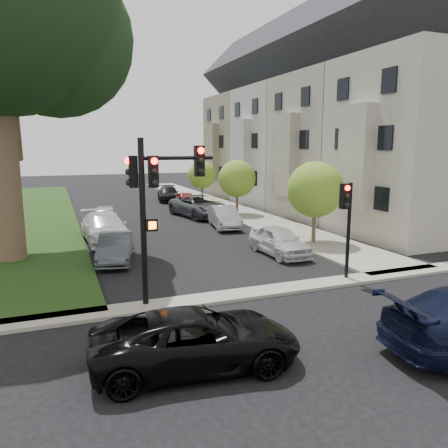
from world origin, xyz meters
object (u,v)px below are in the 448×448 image
object	(u,v)px
car_parked_4	(168,194)
car_parked_6	(105,228)
small_tree_a	(315,190)
traffic_signal_main	(155,192)
car_parked_1	(224,217)
car_parked_3	(186,200)
car_parked_2	(199,206)
car_parked_7	(105,216)
car_parked_5	(116,248)
small_tree_b	(237,179)
small_tree_c	(202,175)
car_parked_0	(279,241)
car_cross_near	(196,339)
traffic_signal_secondary	(347,213)

from	to	relation	value
car_parked_4	car_parked_6	xyz separation A→B (m)	(-7.52, -15.92, 0.09)
small_tree_a	traffic_signal_main	xyz separation A→B (m)	(-9.58, -5.73, 0.81)
car_parked_1	car_parked_3	distance (m)	9.28
car_parked_2	car_parked_7	size ratio (longest dim) A/B	1.44
car_parked_6	car_parked_7	bearing A→B (deg)	80.93
car_parked_1	car_parked_3	bearing A→B (deg)	96.92
car_parked_5	car_parked_1	bearing A→B (deg)	50.05
small_tree_b	car_parked_6	size ratio (longest dim) A/B	0.77
traffic_signal_main	car_parked_3	distance (m)	22.51
car_parked_3	car_parked_6	size ratio (longest dim) A/B	0.73
car_parked_7	traffic_signal_main	bearing A→B (deg)	-80.15
small_tree_b	car_parked_7	size ratio (longest dim) A/B	1.06
small_tree_c	car_parked_6	size ratio (longest dim) A/B	0.71
small_tree_b	car_parked_0	xyz separation A→B (m)	(-2.74, -11.61, -2.05)
car_cross_near	car_parked_4	bearing A→B (deg)	-6.68
small_tree_a	car_parked_2	size ratio (longest dim) A/B	0.77
car_parked_5	car_parked_7	bearing A→B (deg)	98.61
car_parked_5	small_tree_c	bearing A→B (deg)	72.76
small_tree_b	small_tree_c	xyz separation A→B (m)	(-0.00, 8.12, -0.23)
car_parked_3	traffic_signal_main	bearing A→B (deg)	-101.65
traffic_signal_main	car_parked_3	world-z (taller)	traffic_signal_main
small_tree_b	car_parked_1	size ratio (longest dim) A/B	0.99
traffic_signal_main	car_parked_1	xyz separation A→B (m)	(6.94, 11.85, -3.02)
traffic_signal_main	car_cross_near	size ratio (longest dim) A/B	1.10
small_tree_b	car_parked_7	distance (m)	9.87
car_cross_near	car_parked_0	world-z (taller)	car_parked_0
traffic_signal_main	car_parked_5	distance (m)	6.71
car_parked_3	car_parked_7	world-z (taller)	car_parked_7
car_parked_1	car_parked_2	world-z (taller)	car_parked_2
traffic_signal_main	car_parked_1	world-z (taller)	traffic_signal_main
car_cross_near	car_parked_2	world-z (taller)	car_parked_2
car_parked_2	car_parked_6	distance (m)	9.59
car_parked_5	car_parked_7	xyz separation A→B (m)	(0.53, 9.23, 0.01)
traffic_signal_secondary	car_parked_7	xyz separation A→B (m)	(-7.26, 15.22, -1.97)
car_parked_7	car_parked_5	bearing A→B (deg)	-83.57
car_parked_5	car_parked_6	size ratio (longest dim) A/B	0.74
car_parked_2	car_parked_6	size ratio (longest dim) A/B	1.06
car_cross_near	car_parked_4	world-z (taller)	same
traffic_signal_secondary	car_parked_1	bearing A→B (deg)	91.37
traffic_signal_main	traffic_signal_secondary	world-z (taller)	traffic_signal_main
small_tree_c	car_parked_6	xyz separation A→B (m)	(-10.12, -13.79, -1.73)
car_parked_6	car_parked_7	size ratio (longest dim) A/B	1.37
car_cross_near	car_parked_0	size ratio (longest dim) A/B	1.22
small_tree_b	car_parked_0	bearing A→B (deg)	-103.26
small_tree_a	car_cross_near	xyz separation A→B (m)	(-9.65, -10.04, -2.21)
car_parked_3	car_parked_1	bearing A→B (deg)	-84.37
car_cross_near	car_parked_3	distance (m)	26.44
car_cross_near	car_parked_2	size ratio (longest dim) A/B	0.87
car_parked_1	car_parked_6	size ratio (longest dim) A/B	0.78
car_parked_2	car_parked_1	bearing A→B (deg)	-99.49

